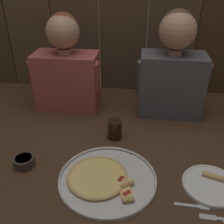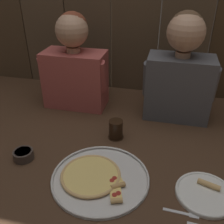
{
  "view_description": "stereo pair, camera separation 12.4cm",
  "coord_description": "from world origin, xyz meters",
  "views": [
    {
      "loc": [
        0.13,
        -0.96,
        0.81
      ],
      "look_at": [
        0.0,
        0.1,
        0.18
      ],
      "focal_mm": 41.71,
      "sensor_mm": 36.0,
      "label": 1
    },
    {
      "loc": [
        0.25,
        -0.94,
        0.81
      ],
      "look_at": [
        0.0,
        0.1,
        0.18
      ],
      "focal_mm": 41.71,
      "sensor_mm": 36.0,
      "label": 2
    }
  ],
  "objects": [
    {
      "name": "diner_left",
      "position": [
        -0.31,
        0.45,
        0.27
      ],
      "size": [
        0.41,
        0.2,
        0.57
      ],
      "color": "#AD4C47",
      "rests_on": "ground"
    },
    {
      "name": "dipping_bowl",
      "position": [
        -0.37,
        -0.12,
        0.02
      ],
      "size": [
        0.09,
        0.09,
        0.04
      ],
      "color": "#3D332D",
      "rests_on": "ground"
    },
    {
      "name": "ground_plane",
      "position": [
        0.0,
        0.0,
        0.0
      ],
      "size": [
        3.2,
        3.2,
        0.0
      ],
      "primitive_type": "plane",
      "color": "#422B1C"
    },
    {
      "name": "table_knife",
      "position": [
        0.45,
        -0.31,
        0.0
      ],
      "size": [
        0.16,
        0.03,
        0.01
      ],
      "color": "silver",
      "rests_on": "ground"
    },
    {
      "name": "dinner_plate",
      "position": [
        0.44,
        -0.15,
        0.01
      ],
      "size": [
        0.23,
        0.23,
        0.03
      ],
      "color": "white",
      "rests_on": "ground"
    },
    {
      "name": "pizza_tray",
      "position": [
        0.0,
        -0.16,
        0.01
      ],
      "size": [
        0.42,
        0.42,
        0.03
      ],
      "color": "silver",
      "rests_on": "ground"
    },
    {
      "name": "table_fork",
      "position": [
        0.36,
        -0.26,
        0.0
      ],
      "size": [
        0.13,
        0.02,
        0.01
      ],
      "color": "silver",
      "rests_on": "ground"
    },
    {
      "name": "drinking_glass",
      "position": [
        0.01,
        0.15,
        0.05
      ],
      "size": [
        0.08,
        0.08,
        0.1
      ],
      "color": "black",
      "rests_on": "ground"
    },
    {
      "name": "diner_right",
      "position": [
        0.31,
        0.45,
        0.29
      ],
      "size": [
        0.4,
        0.2,
        0.59
      ],
      "color": "#4C4C51",
      "rests_on": "ground"
    }
  ]
}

